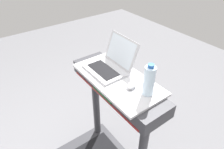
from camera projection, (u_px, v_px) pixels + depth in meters
name	position (u px, v px, depth m)	size (l,w,h in m)	color
desk_board	(117.00, 79.00, 1.53)	(0.74, 0.37, 0.02)	silver
laptop	(110.00, 64.00, 1.60)	(0.33, 0.32, 0.24)	#B7B7BC
computer_mouse	(132.00, 85.00, 1.42)	(0.06, 0.10, 0.03)	#B2B2B7
water_bottle	(149.00, 81.00, 1.31)	(0.08, 0.08, 0.23)	silver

